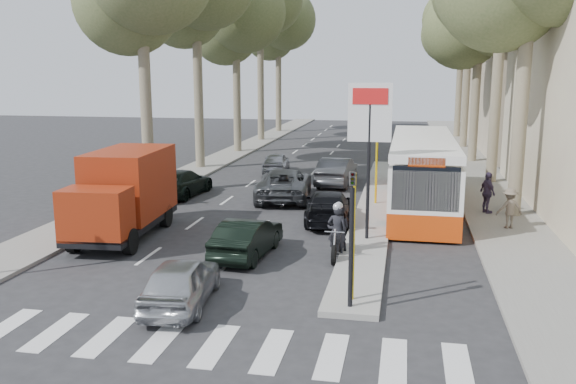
% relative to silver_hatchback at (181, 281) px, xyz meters
% --- Properties ---
extents(ground, '(120.00, 120.00, 0.00)m').
position_rel_silver_hatchback_xyz_m(ground, '(1.10, 1.85, -0.64)').
color(ground, '#28282B').
rests_on(ground, ground).
extents(sidewalk_right, '(3.20, 70.00, 0.12)m').
position_rel_silver_hatchback_xyz_m(sidewalk_right, '(9.70, 26.85, -0.58)').
color(sidewalk_right, gray).
rests_on(sidewalk_right, ground).
extents(median_left, '(2.40, 64.00, 0.12)m').
position_rel_silver_hatchback_xyz_m(median_left, '(-6.90, 29.85, -0.58)').
color(median_left, gray).
rests_on(median_left, ground).
extents(traffic_island, '(1.50, 26.00, 0.16)m').
position_rel_silver_hatchback_xyz_m(traffic_island, '(4.35, 12.85, -0.56)').
color(traffic_island, gray).
rests_on(traffic_island, ground).
extents(building_far, '(11.00, 20.00, 16.00)m').
position_rel_silver_hatchback_xyz_m(building_far, '(16.60, 35.85, 7.36)').
color(building_far, '#B7A88E').
rests_on(building_far, ground).
extents(billboard, '(1.50, 12.10, 5.60)m').
position_rel_silver_hatchback_xyz_m(billboard, '(4.35, 6.85, 3.06)').
color(billboard, yellow).
rests_on(billboard, ground).
extents(traffic_light_island, '(0.16, 0.41, 3.60)m').
position_rel_silver_hatchback_xyz_m(traffic_light_island, '(4.35, 0.35, 1.85)').
color(traffic_light_island, black).
rests_on(traffic_light_island, ground).
extents(tree_l_c, '(7.40, 7.20, 13.71)m').
position_rel_silver_hatchback_xyz_m(tree_l_c, '(-6.67, 29.96, 9.40)').
color(tree_l_c, '#6B604C').
rests_on(tree_l_c, ground).
extents(tree_l_d, '(7.40, 7.20, 15.66)m').
position_rel_silver_hatchback_xyz_m(tree_l_d, '(-6.77, 37.96, 11.12)').
color(tree_l_d, '#6B604C').
rests_on(tree_l_d, ground).
extents(tree_l_e, '(7.40, 7.20, 14.49)m').
position_rel_silver_hatchback_xyz_m(tree_l_e, '(-6.87, 45.96, 10.09)').
color(tree_l_e, '#6B604C').
rests_on(tree_l_e, ground).
extents(tree_r_c, '(7.40, 7.20, 13.32)m').
position_rel_silver_hatchback_xyz_m(tree_r_c, '(10.13, 27.96, 9.05)').
color(tree_r_c, '#6B604C').
rests_on(tree_r_c, ground).
extents(tree_r_d, '(7.40, 7.20, 14.88)m').
position_rel_silver_hatchback_xyz_m(tree_r_d, '(10.23, 35.96, 10.43)').
color(tree_r_d, '#6B604C').
rests_on(tree_r_d, ground).
extents(tree_r_e, '(7.40, 7.20, 14.10)m').
position_rel_silver_hatchback_xyz_m(tree_r_e, '(10.33, 43.96, 9.74)').
color(tree_r_e, '#6B604C').
rests_on(tree_r_e, ground).
extents(silver_hatchback, '(1.88, 3.89, 1.28)m').
position_rel_silver_hatchback_xyz_m(silver_hatchback, '(0.00, 0.00, 0.00)').
color(silver_hatchback, '#B0B3B9').
rests_on(silver_hatchback, ground).
extents(dark_hatchback, '(1.65, 3.95, 1.27)m').
position_rel_silver_hatchback_xyz_m(dark_hatchback, '(0.60, 4.46, -0.01)').
color(dark_hatchback, black).
rests_on(dark_hatchback, ground).
extents(queue_car_a, '(3.04, 5.52, 1.46)m').
position_rel_silver_hatchback_xyz_m(queue_car_a, '(0.00, 13.66, 0.09)').
color(queue_car_a, '#4A4D52').
rests_on(queue_car_a, ground).
extents(queue_car_b, '(2.26, 4.60, 1.29)m').
position_rel_silver_hatchback_xyz_m(queue_car_b, '(2.61, 9.57, 0.00)').
color(queue_car_b, black).
rests_on(queue_car_b, ground).
extents(queue_car_c, '(1.79, 3.71, 1.22)m').
position_rel_silver_hatchback_xyz_m(queue_car_c, '(-2.03, 21.31, -0.03)').
color(queue_car_c, '#A5A7AD').
rests_on(queue_car_c, ground).
extents(queue_car_d, '(1.89, 4.59, 1.48)m').
position_rel_silver_hatchback_xyz_m(queue_car_d, '(2.04, 17.82, 0.10)').
color(queue_car_d, '#45474C').
rests_on(queue_car_d, ground).
extents(queue_car_e, '(2.18, 4.65, 1.31)m').
position_rel_silver_hatchback_xyz_m(queue_car_e, '(-5.08, 13.44, 0.02)').
color(queue_car_e, black).
rests_on(queue_car_e, ground).
extents(red_truck, '(2.61, 6.02, 3.14)m').
position_rel_silver_hatchback_xyz_m(red_truck, '(-4.40, 6.01, 1.02)').
color(red_truck, black).
rests_on(red_truck, ground).
extents(city_bus, '(2.70, 12.04, 3.17)m').
position_rel_silver_hatchback_xyz_m(city_bus, '(6.35, 12.98, 1.03)').
color(city_bus, '#CF3D0B').
rests_on(city_bus, ground).
extents(motorcycle, '(0.78, 2.16, 1.84)m').
position_rel_silver_hatchback_xyz_m(motorcycle, '(3.50, 5.08, 0.19)').
color(motorcycle, black).
rests_on(motorcycle, ground).
extents(pedestrian_near, '(0.87, 1.14, 1.74)m').
position_rel_silver_hatchback_xyz_m(pedestrian_near, '(9.04, 11.94, 0.35)').
color(pedestrian_near, '#463854').
rests_on(pedestrian_near, sidewalk_right).
extents(pedestrian_far, '(1.08, 0.69, 1.55)m').
position_rel_silver_hatchback_xyz_m(pedestrian_far, '(9.54, 9.47, 0.25)').
color(pedestrian_far, '#675C4D').
rests_on(pedestrian_far, sidewalk_right).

